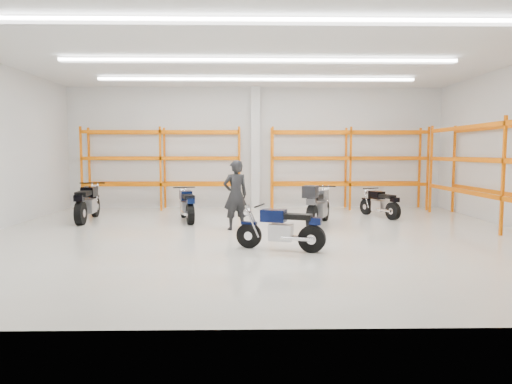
{
  "coord_description": "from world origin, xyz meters",
  "views": [
    {
      "loc": [
        -0.29,
        -11.23,
        2.09
      ],
      "look_at": [
        -0.08,
        0.5,
        1.07
      ],
      "focal_mm": 32.0,
      "sensor_mm": 36.0,
      "label": 1
    }
  ],
  "objects_px": {
    "motorcycle_back_a": "(87,204)",
    "standing_man": "(236,195)",
    "motorcycle_back_d": "(381,204)",
    "structural_column": "(256,148)",
    "motorcycle_main": "(284,230)",
    "motorcycle_back_c": "(317,206)",
    "motorcycle_back_b": "(187,206)"
  },
  "relations": [
    {
      "from": "motorcycle_back_a",
      "to": "standing_man",
      "type": "bearing_deg",
      "value": -19.0
    },
    {
      "from": "motorcycle_back_d",
      "to": "structural_column",
      "type": "bearing_deg",
      "value": 146.48
    },
    {
      "from": "standing_man",
      "to": "motorcycle_main",
      "type": "bearing_deg",
      "value": 90.81
    },
    {
      "from": "standing_man",
      "to": "motorcycle_back_d",
      "type": "bearing_deg",
      "value": -176.1
    },
    {
      "from": "motorcycle_back_c",
      "to": "motorcycle_back_d",
      "type": "xyz_separation_m",
      "value": [
        2.29,
        1.61,
        -0.14
      ]
    },
    {
      "from": "motorcycle_back_b",
      "to": "standing_man",
      "type": "relative_size",
      "value": 1.07
    },
    {
      "from": "motorcycle_main",
      "to": "standing_man",
      "type": "bearing_deg",
      "value": 112.43
    },
    {
      "from": "motorcycle_back_c",
      "to": "motorcycle_back_d",
      "type": "relative_size",
      "value": 1.27
    },
    {
      "from": "motorcycle_back_a",
      "to": "motorcycle_back_d",
      "type": "height_order",
      "value": "motorcycle_back_a"
    },
    {
      "from": "motorcycle_back_a",
      "to": "motorcycle_back_b",
      "type": "height_order",
      "value": "motorcycle_back_a"
    },
    {
      "from": "motorcycle_back_c",
      "to": "structural_column",
      "type": "bearing_deg",
      "value": 111.58
    },
    {
      "from": "motorcycle_main",
      "to": "motorcycle_back_b",
      "type": "bearing_deg",
      "value": 122.16
    },
    {
      "from": "motorcycle_back_d",
      "to": "standing_man",
      "type": "xyz_separation_m",
      "value": [
        -4.59,
        -2.19,
        0.51
      ]
    },
    {
      "from": "motorcycle_main",
      "to": "structural_column",
      "type": "bearing_deg",
      "value": 93.65
    },
    {
      "from": "structural_column",
      "to": "motorcycle_back_a",
      "type": "bearing_deg",
      "value": -147.73
    },
    {
      "from": "motorcycle_back_c",
      "to": "standing_man",
      "type": "bearing_deg",
      "value": -165.92
    },
    {
      "from": "motorcycle_back_b",
      "to": "motorcycle_back_c",
      "type": "distance_m",
      "value": 3.92
    },
    {
      "from": "motorcycle_main",
      "to": "motorcycle_back_b",
      "type": "xyz_separation_m",
      "value": [
        -2.61,
        4.16,
        0.02
      ]
    },
    {
      "from": "structural_column",
      "to": "motorcycle_back_c",
      "type": "bearing_deg",
      "value": -68.42
    },
    {
      "from": "motorcycle_main",
      "to": "motorcycle_back_d",
      "type": "height_order",
      "value": "motorcycle_main"
    },
    {
      "from": "motorcycle_back_a",
      "to": "motorcycle_main",
      "type": "bearing_deg",
      "value": -36.87
    },
    {
      "from": "motorcycle_back_a",
      "to": "motorcycle_back_d",
      "type": "bearing_deg",
      "value": 3.94
    },
    {
      "from": "motorcycle_back_a",
      "to": "motorcycle_back_b",
      "type": "relative_size",
      "value": 1.16
    },
    {
      "from": "motorcycle_back_a",
      "to": "structural_column",
      "type": "relative_size",
      "value": 0.52
    },
    {
      "from": "motorcycle_back_d",
      "to": "standing_man",
      "type": "height_order",
      "value": "standing_man"
    },
    {
      "from": "motorcycle_back_c",
      "to": "motorcycle_back_a",
      "type": "bearing_deg",
      "value": 171.8
    },
    {
      "from": "motorcycle_back_a",
      "to": "motorcycle_back_c",
      "type": "relative_size",
      "value": 1.04
    },
    {
      "from": "motorcycle_back_a",
      "to": "motorcycle_back_b",
      "type": "distance_m",
      "value": 3.03
    },
    {
      "from": "motorcycle_back_b",
      "to": "motorcycle_back_d",
      "type": "xyz_separation_m",
      "value": [
        6.1,
        0.7,
        -0.04
      ]
    },
    {
      "from": "motorcycle_main",
      "to": "motorcycle_back_c",
      "type": "bearing_deg",
      "value": 69.68
    },
    {
      "from": "motorcycle_back_b",
      "to": "motorcycle_back_c",
      "type": "bearing_deg",
      "value": -13.47
    },
    {
      "from": "motorcycle_back_b",
      "to": "structural_column",
      "type": "bearing_deg",
      "value": 57.35
    }
  ]
}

